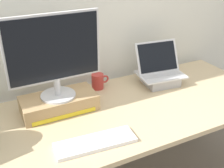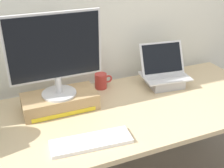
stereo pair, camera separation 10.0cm
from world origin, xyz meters
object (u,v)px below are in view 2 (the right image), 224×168
(toner_box_yellow, at_px, (60,101))
(external_keyboard, at_px, (91,141))
(desktop_monitor, at_px, (55,53))
(open_laptop, at_px, (164,77))
(coffee_mug, at_px, (101,81))

(toner_box_yellow, xyz_separation_m, external_keyboard, (0.06, -0.39, -0.04))
(toner_box_yellow, height_order, desktop_monitor, desktop_monitor)
(open_laptop, distance_m, external_keyboard, 0.80)
(desktop_monitor, xyz_separation_m, external_keyboard, (0.06, -0.39, -0.34))
(toner_box_yellow, bearing_deg, external_keyboard, -80.77)
(desktop_monitor, xyz_separation_m, open_laptop, (0.74, 0.03, -0.29))
(toner_box_yellow, xyz_separation_m, desktop_monitor, (0.00, -0.00, 0.30))
(desktop_monitor, bearing_deg, toner_box_yellow, 90.30)
(coffee_mug, bearing_deg, desktop_monitor, -154.06)
(toner_box_yellow, height_order, open_laptop, open_laptop)
(toner_box_yellow, relative_size, coffee_mug, 3.52)
(desktop_monitor, bearing_deg, external_keyboard, -81.55)
(toner_box_yellow, bearing_deg, coffee_mug, 25.77)
(external_keyboard, height_order, coffee_mug, coffee_mug)
(external_keyboard, bearing_deg, open_laptop, 36.43)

